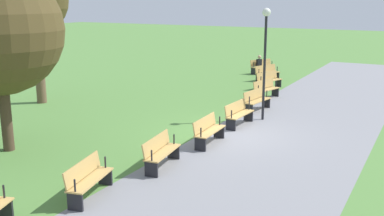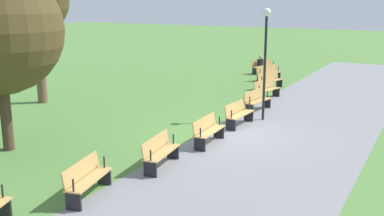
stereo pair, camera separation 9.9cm
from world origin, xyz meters
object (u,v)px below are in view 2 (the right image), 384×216
Objects in this scene: bench_6 at (208,130)px; bench_7 at (160,151)px; bench_1 at (268,72)px; person_seated at (261,64)px; bench_2 at (270,80)px; bench_5 at (239,113)px; lamp_post at (266,44)px; bench_3 at (266,89)px; bench_8 at (87,178)px; bench_4 at (257,100)px; bench_0 at (263,66)px; tree_2 at (35,1)px.

bench_7 is at bearing -7.95° from bench_6.
bench_1 is 1.02× the size of bench_6.
bench_1 is at bearing 59.66° from person_seated.
bench_2 and bench_5 have the same top height.
bench_2 is at bearing -166.76° from bench_5.
bench_1 is 0.99× the size of bench_2.
lamp_post reaches higher than bench_2.
bench_3 is 1.00× the size of bench_8.
bench_6 is 0.39× the size of lamp_post.
bench_5 is 2.86m from lamp_post.
bench_6 is 4.61m from lamp_post.
bench_2 is 7.02m from lamp_post.
bench_0 is at bearing -153.51° from bench_4.
bench_4 is at bearing 179.99° from bench_6.
person_seated is (0.32, -0.02, 0.17)m from bench_0.
bench_1 is 9.45m from lamp_post.
bench_3 is at bearing -177.37° from bench_6.
bench_2 is at bearing 177.32° from bench_7.
bench_3 is 1.44× the size of person_seated.
bench_4 is at bearing 48.43° from person_seated.
bench_3 is 7.37m from person_seated.
bench_3 is 1.01× the size of bench_4.
bench_4 and bench_8 have the same top height.
lamp_post reaches higher than bench_3.
bench_6 is at bearing 2.66° from bench_5.
lamp_post is (-1.27, 0.51, 2.52)m from bench_5.
person_seated is (-11.90, -3.49, 0.17)m from bench_5.
tree_2 is at bearing -83.32° from bench_5.
person_seated is at bearing -160.99° from bench_5.
bench_7 is 0.40× the size of lamp_post.
lamp_post is at bearing 49.88° from person_seated.
bench_3 and bench_4 have the same top height.
bench_0 is 7.66m from bench_3.
bench_6 is (10.10, 1.41, 0.00)m from bench_2.
tree_2 reaches higher than bench_3.
bench_6 is at bearing 34.49° from bench_1.
bench_2 is at bearing -162.95° from lamp_post.
bench_2 is (2.39, 0.93, 0.00)m from bench_1.
person_seated is at bearing 154.45° from tree_2.
bench_5 is (2.55, 0.24, 0.00)m from bench_4.
lamp_post is (-8.91, 1.22, 2.52)m from bench_8.
bench_4 is 0.28× the size of tree_2.
bench_5 is 5.12m from bench_7.
bench_5 is (9.93, 2.33, 0.00)m from bench_1.
bench_5 is at bearing 29.18° from bench_2.
bench_6 is 14.88m from person_seated.
lamp_post is (-3.83, 0.51, 2.52)m from bench_6.
bench_2 is 7.67m from bench_5.
bench_7 is 6.91m from lamp_post.
bench_3 is 11.27m from tree_2.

